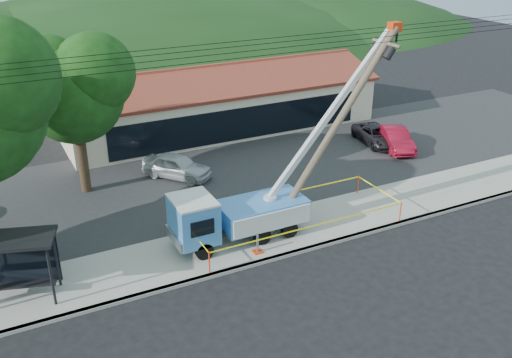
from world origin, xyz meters
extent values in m
plane|color=black|center=(0.00, 0.00, 0.00)|extent=(120.00, 120.00, 0.00)
cube|color=#A7A69D|center=(0.00, 2.10, 0.07)|extent=(60.00, 0.25, 0.15)
cube|color=#A7A69D|center=(0.00, 4.00, 0.07)|extent=(60.00, 4.00, 0.15)
cube|color=#28282B|center=(0.00, 12.00, 0.05)|extent=(60.00, 12.00, 0.10)
cube|color=beige|center=(4.00, 20.00, 1.70)|extent=(22.00, 8.00, 3.40)
cube|color=black|center=(4.00, 15.98, 1.43)|extent=(18.04, 0.08, 2.21)
cube|color=maroon|center=(4.00, 18.00, 3.90)|extent=(22.50, 4.53, 1.52)
cube|color=maroon|center=(4.00, 22.00, 3.90)|extent=(22.50, 4.53, 1.52)
cube|color=maroon|center=(4.00, 20.00, 4.55)|extent=(22.50, 0.30, 0.25)
cylinder|color=#332316|center=(-7.00, 13.00, 2.09)|extent=(0.56, 0.56, 4.18)
sphere|color=#12330E|center=(-7.00, 13.00, 5.70)|extent=(5.25, 5.25, 5.25)
sphere|color=#12330E|center=(-8.05, 13.70, 6.65)|extent=(4.20, 4.20, 4.20)
sphere|color=#12330E|center=(-5.95, 12.30, 6.84)|extent=(4.20, 4.20, 4.20)
ellipsoid|color=black|center=(10.00, 55.00, 0.00)|extent=(89.60, 64.00, 32.00)
ellipsoid|color=black|center=(30.00, 55.00, 0.00)|extent=(72.80, 52.00, 26.00)
cylinder|color=black|center=(0.00, 3.10, 9.03)|extent=(60.00, 0.02, 0.02)
cylinder|color=black|center=(0.00, 3.60, 9.15)|extent=(60.00, 0.02, 0.02)
cylinder|color=black|center=(0.00, 4.10, 9.27)|extent=(60.00, 0.02, 0.02)
cylinder|color=black|center=(0.00, 4.50, 9.39)|extent=(60.00, 0.02, 0.02)
cylinder|color=black|center=(-3.77, 3.37, 0.54)|extent=(0.82, 0.27, 0.82)
cylinder|color=black|center=(-3.77, 5.28, 0.54)|extent=(0.82, 0.27, 0.82)
cylinder|color=black|center=(-0.86, 3.37, 0.54)|extent=(0.82, 0.27, 0.82)
cylinder|color=black|center=(-0.86, 5.28, 0.54)|extent=(0.82, 0.27, 0.82)
cylinder|color=black|center=(0.59, 3.37, 0.54)|extent=(0.82, 0.27, 0.82)
cylinder|color=black|center=(0.59, 5.28, 0.54)|extent=(0.82, 0.27, 0.82)
cube|color=black|center=(-1.41, 4.33, 0.77)|extent=(5.99, 0.91, 0.23)
cube|color=#3D84DB|center=(-3.86, 4.33, 1.68)|extent=(1.82, 2.18, 1.91)
cube|color=silver|center=(-3.86, 4.33, 2.68)|extent=(1.82, 2.18, 0.11)
cube|color=black|center=(-4.72, 4.33, 1.82)|extent=(0.07, 1.63, 0.82)
cube|color=gray|center=(-4.81, 4.33, 0.95)|extent=(0.14, 2.09, 0.45)
cube|color=#3D84DB|center=(-0.41, 4.33, 1.32)|extent=(4.18, 2.18, 1.09)
cylinder|color=silver|center=(0.05, 4.33, 1.72)|extent=(0.64, 0.64, 0.54)
cube|color=silver|center=(3.23, 4.33, 5.69)|extent=(6.56, 0.25, 7.65)
cube|color=gray|center=(3.50, 4.33, 5.92)|extent=(3.94, 0.16, 4.60)
cube|color=red|center=(6.41, 4.15, 9.43)|extent=(0.54, 0.45, 0.45)
cube|color=red|center=(-1.41, 2.78, 0.17)|extent=(0.41, 0.41, 0.07)
cube|color=red|center=(0.95, 5.87, 0.17)|extent=(0.41, 0.41, 0.07)
cylinder|color=brown|center=(3.16, 4.03, 4.79)|extent=(6.78, 0.35, 9.48)
cube|color=brown|center=(5.91, 4.03, 8.72)|extent=(0.18, 1.96, 0.18)
cylinder|color=black|center=(5.69, 4.57, 8.40)|extent=(0.63, 0.39, 0.67)
cylinder|color=black|center=(5.69, 3.48, 8.40)|extent=(0.63, 0.39, 0.67)
cylinder|color=black|center=(-10.26, 2.93, 1.47)|extent=(0.14, 0.14, 2.61)
cylinder|color=black|center=(-9.87, 4.18, 1.47)|extent=(0.14, 0.14, 2.61)
cube|color=black|center=(-11.20, 3.91, 2.83)|extent=(3.22, 2.51, 0.13)
cube|color=black|center=(-10.99, 4.59, 1.47)|extent=(2.51, 0.83, 2.17)
cube|color=black|center=(-11.20, 3.91, 0.76)|extent=(2.41, 1.13, 0.09)
cylinder|color=red|center=(-3.99, 2.22, 0.67)|extent=(0.06, 0.06, 1.05)
cylinder|color=red|center=(6.32, 2.22, 0.67)|extent=(0.06, 0.06, 1.05)
cylinder|color=red|center=(6.32, 5.78, 0.67)|extent=(0.06, 0.06, 1.05)
cylinder|color=red|center=(-3.99, 5.78, 0.67)|extent=(0.06, 0.06, 1.05)
cube|color=yellow|center=(1.16, 2.22, 1.15)|extent=(10.31, 0.01, 0.06)
cube|color=yellow|center=(6.32, 4.00, 1.15)|extent=(0.01, 3.56, 0.06)
cube|color=yellow|center=(1.16, 5.78, 1.15)|extent=(10.31, 0.01, 0.06)
cube|color=yellow|center=(-3.99, 4.00, 1.15)|extent=(0.01, 3.56, 0.06)
imported|color=silver|center=(-1.83, 12.44, 0.00)|extent=(3.96, 4.28, 1.42)
imported|color=maroon|center=(12.62, 10.36, 0.00)|extent=(2.87, 4.54, 1.41)
imported|color=black|center=(12.14, 11.67, 0.00)|extent=(2.62, 4.57, 1.20)
camera|label=1|loc=(-11.47, -17.06, 13.98)|focal=40.00mm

